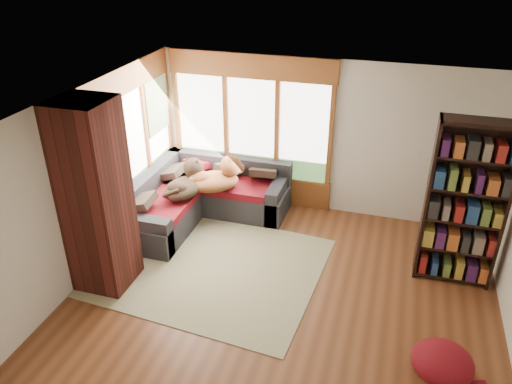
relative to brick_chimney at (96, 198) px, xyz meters
The scene contains 16 objects.
floor 2.75m from the brick_chimney, ahead, with size 5.50×5.50×0.00m, color brown.
ceiling 2.75m from the brick_chimney, ahead, with size 5.50×5.50×0.00m, color white.
wall_back 3.73m from the brick_chimney, 49.90° to the left, with size 5.50×0.04×2.60m, color silver.
wall_front 3.22m from the brick_chimney, 41.86° to the right, with size 5.50×0.04×2.60m, color silver.
wall_left 0.49m from the brick_chimney, 135.00° to the left, with size 0.04×5.00×2.60m, color silver.
windows_back 3.07m from the brick_chimney, 66.95° to the left, with size 2.82×0.10×1.90m.
windows_left 1.58m from the brick_chimney, 101.66° to the left, with size 0.10×2.62×1.90m.
roller_blind 2.44m from the brick_chimney, 96.95° to the left, with size 0.03×0.72×0.90m, color gray.
brick_chimney is the anchor object (origin of this frame).
sectional_sofa 2.32m from the brick_chimney, 77.71° to the left, with size 2.20×2.20×0.80m.
area_rug 1.83m from the brick_chimney, 32.68° to the left, with size 3.39×2.59×0.01m, color beige.
bookshelf 4.76m from the brick_chimney, 17.42° to the left, with size 0.99×0.33×2.32m.
pouf 4.53m from the brick_chimney, ahead, with size 0.67×0.67×0.36m, color maroon.
dog_tan 2.23m from the brick_chimney, 66.26° to the left, with size 1.03×0.91×0.50m.
dog_brindle 1.84m from the brick_chimney, 74.81° to the left, with size 0.66×0.92×0.47m.
throw_pillows 2.31m from the brick_chimney, 77.57° to the left, with size 1.98×1.68×0.45m.
Camera 1 is at (1.16, -5.10, 4.35)m, focal length 35.00 mm.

